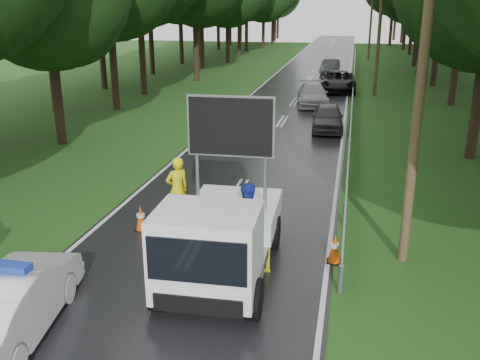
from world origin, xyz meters
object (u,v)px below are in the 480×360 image
(officer, at_px, (177,189))
(queue_car_fourth, at_px, (330,66))
(work_truck, at_px, (220,237))
(barrier, at_px, (225,233))
(police_sedan, at_px, (9,303))
(queue_car_first, at_px, (328,118))
(civilian, at_px, (250,222))
(queue_car_second, at_px, (313,95))
(queue_car_third, at_px, (338,81))

(officer, distance_m, queue_car_fourth, 36.57)
(work_truck, height_order, barrier, work_truck)
(police_sedan, xyz_separation_m, queue_car_first, (5.07, 19.30, -0.06))
(police_sedan, xyz_separation_m, civilian, (3.91, 4.27, 0.28))
(queue_car_second, bearing_deg, queue_car_first, -86.50)
(queue_car_fourth, bearing_deg, queue_car_third, -78.16)
(civilian, relative_size, queue_car_fourth, 0.52)
(officer, xyz_separation_m, queue_car_fourth, (2.71, 36.47, -0.34))
(work_truck, bearing_deg, queue_car_fourth, 87.48)
(work_truck, bearing_deg, queue_car_third, 85.01)
(officer, height_order, queue_car_second, officer)
(civilian, bearing_deg, barrier, -172.46)
(queue_car_second, bearing_deg, work_truck, -97.98)
(barrier, xyz_separation_m, queue_car_first, (1.73, 15.37, -0.13))
(civilian, bearing_deg, queue_car_second, 67.27)
(barrier, height_order, officer, officer)
(queue_car_third, bearing_deg, police_sedan, -102.02)
(barrier, relative_size, queue_car_second, 0.53)
(officer, bearing_deg, queue_car_third, -141.17)
(work_truck, bearing_deg, barrier, 95.59)
(queue_car_first, bearing_deg, queue_car_third, 86.57)
(police_sedan, relative_size, officer, 2.31)
(queue_car_third, distance_m, queue_car_fourth, 10.62)
(barrier, bearing_deg, officer, 147.01)
(barrier, relative_size, queue_car_first, 0.63)
(queue_car_second, xyz_separation_m, queue_car_fourth, (0.28, 16.57, -0.03))
(barrier, bearing_deg, queue_car_first, 100.44)
(queue_car_third, height_order, queue_car_fourth, queue_car_third)
(queue_car_second, bearing_deg, queue_car_third, 69.68)
(police_sedan, relative_size, work_truck, 0.87)
(civilian, distance_m, queue_car_first, 15.08)
(civilian, height_order, queue_car_fourth, civilian)
(queue_car_fourth, bearing_deg, barrier, -85.17)
(queue_car_first, bearing_deg, queue_car_fourth, 89.42)
(barrier, bearing_deg, police_sedan, -113.51)
(officer, height_order, queue_car_third, officer)
(police_sedan, xyz_separation_m, queue_car_fourth, (4.03, 42.79, -0.08))
(work_truck, relative_size, queue_car_fourth, 1.35)
(queue_car_fourth, bearing_deg, queue_car_first, -81.63)
(civilian, bearing_deg, officer, 118.47)
(work_truck, distance_m, civilian, 1.37)
(queue_car_first, bearing_deg, officer, -109.21)
(police_sedan, distance_m, civilian, 5.80)
(officer, height_order, queue_car_fourth, officer)
(queue_car_third, bearing_deg, queue_car_fourth, 93.04)
(work_truck, bearing_deg, queue_car_first, 82.68)
(queue_car_third, bearing_deg, barrier, -96.60)
(queue_car_fourth, bearing_deg, queue_car_second, -85.13)
(work_truck, xyz_separation_m, officer, (-2.14, 3.34, -0.14))
(barrier, xyz_separation_m, civilian, (0.57, 0.34, 0.22))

